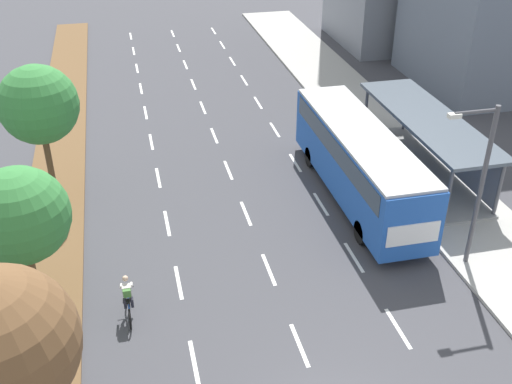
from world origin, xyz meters
TOP-DOWN VIEW (x-y plane):
  - median_strip at (-8.30, 20.00)m, footprint 2.60×52.00m
  - sidewalk_right at (9.25, 20.00)m, footprint 4.50×52.00m
  - lane_divider_left at (-3.50, 18.45)m, footprint 0.14×47.90m
  - lane_divider_center at (0.00, 18.45)m, footprint 0.14×47.90m
  - lane_divider_right at (3.50, 18.45)m, footprint 0.14×47.90m
  - bus_shelter at (9.53, 13.92)m, footprint 2.90×10.10m
  - bus at (5.25, 12.43)m, footprint 2.54×11.29m
  - cyclist at (-5.37, 6.51)m, footprint 0.46×1.82m
  - median_tree_second at (-8.53, 8.12)m, footprint 3.36×3.36m
  - median_tree_third at (-8.24, 15.19)m, footprint 3.39×3.39m
  - streetlight at (7.42, 6.65)m, footprint 1.91×0.24m

SIDE VIEW (x-z plane):
  - lane_divider_left at x=-3.50m, z-range 0.00..0.01m
  - lane_divider_center at x=0.00m, z-range 0.00..0.01m
  - lane_divider_right at x=3.50m, z-range 0.00..0.01m
  - median_strip at x=-8.30m, z-range 0.00..0.12m
  - sidewalk_right at x=9.25m, z-range 0.00..0.15m
  - cyclist at x=-5.37m, z-range -0.06..1.65m
  - bus_shelter at x=9.53m, z-range 0.44..3.30m
  - bus at x=5.25m, z-range 0.38..3.75m
  - median_tree_second at x=-8.53m, z-range 1.03..6.24m
  - streetlight at x=7.42m, z-range 0.64..7.14m
  - median_tree_third at x=-8.24m, z-range 1.57..7.89m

